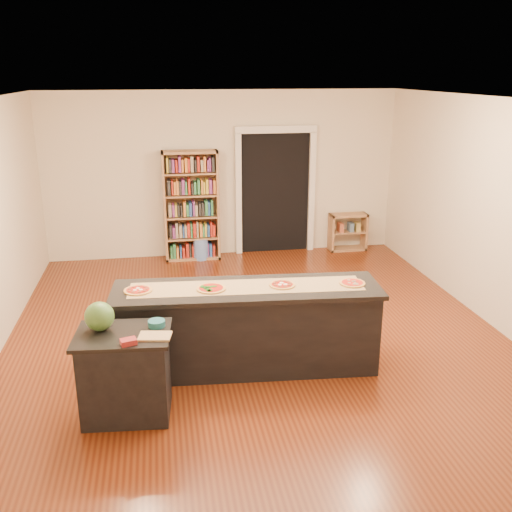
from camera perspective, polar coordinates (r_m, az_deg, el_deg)
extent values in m
cube|color=beige|center=(6.46, 0.30, 2.83)|extent=(6.00, 7.00, 2.80)
cube|color=#652A11|center=(6.96, 0.28, -8.34)|extent=(6.00, 7.00, 0.01)
cube|color=white|center=(6.24, 0.32, 15.31)|extent=(6.00, 7.00, 0.01)
cube|color=black|center=(10.03, 1.90, 6.30)|extent=(1.20, 0.02, 2.10)
cube|color=silver|center=(9.88, -1.76, 6.12)|extent=(0.10, 0.08, 2.10)
cube|color=silver|center=(10.14, 5.58, 6.35)|extent=(0.10, 0.08, 2.10)
cube|color=silver|center=(9.82, 2.02, 12.54)|extent=(1.40, 0.08, 0.12)
cube|color=black|center=(6.18, -0.89, -7.41)|extent=(2.74, 0.69, 0.88)
cube|color=black|center=(5.99, -0.92, -3.39)|extent=(2.82, 0.76, 0.05)
cube|color=black|center=(5.52, -12.88, -11.64)|extent=(0.78, 0.55, 0.81)
cube|color=black|center=(5.33, -13.20, -7.69)|extent=(0.85, 0.62, 0.04)
cube|color=#AB7C53|center=(9.68, -6.49, 4.99)|extent=(0.92, 0.33, 1.85)
cube|color=#AB7C53|center=(10.38, 9.16, 2.39)|extent=(0.66, 0.28, 0.66)
cylinder|color=#648DDF|center=(9.81, -5.53, 0.71)|extent=(0.25, 0.25, 0.36)
cube|color=#A48255|center=(6.00, -0.93, -3.09)|extent=(2.47, 0.62, 0.00)
sphere|color=#144214|center=(5.38, -15.38, -5.85)|extent=(0.27, 0.27, 0.27)
cube|color=tan|center=(5.18, -10.08, -7.90)|extent=(0.31, 0.24, 0.02)
cube|color=maroon|center=(5.10, -12.63, -8.36)|extent=(0.16, 0.13, 0.05)
cylinder|color=#195966|center=(5.38, -9.91, -6.66)|extent=(0.16, 0.16, 0.06)
cylinder|color=#B78346|center=(6.00, -11.72, -3.38)|extent=(0.28, 0.28, 0.02)
cylinder|color=#A5190C|center=(6.00, -11.73, -3.30)|extent=(0.23, 0.23, 0.00)
cylinder|color=#B78346|center=(5.94, -4.52, -3.26)|extent=(0.30, 0.30, 0.02)
cylinder|color=#A5190C|center=(5.94, -4.52, -3.18)|extent=(0.25, 0.25, 0.00)
cylinder|color=#B78346|center=(6.03, 2.64, -2.90)|extent=(0.29, 0.29, 0.02)
cylinder|color=#A5190C|center=(6.02, 2.64, -2.82)|extent=(0.24, 0.24, 0.00)
cylinder|color=#B78346|center=(6.16, 9.61, -2.69)|extent=(0.28, 0.28, 0.02)
cylinder|color=#A5190C|center=(6.15, 9.61, -2.61)|extent=(0.23, 0.23, 0.00)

